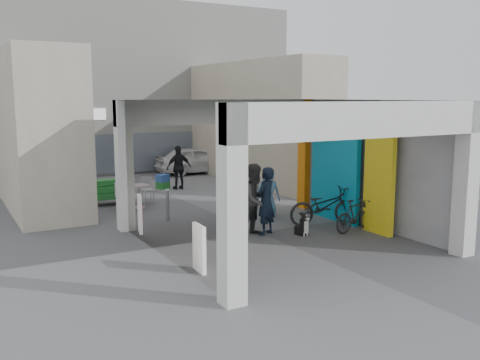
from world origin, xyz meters
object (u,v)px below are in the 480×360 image
border_collie (303,226)px  white_van (196,160)px  man_back_turned (255,200)px  bicycle_front (324,206)px  man_crates (179,168)px  man_elderly (268,192)px  bicycle_rear (356,215)px  cafe_set (133,197)px  man_with_dog (266,201)px  produce_stand (109,195)px

border_collie → white_van: white_van is taller
man_back_turned → bicycle_front: (2.27, 0.02, -0.40)m
man_crates → white_van: man_crates is taller
man_elderly → white_van: 9.45m
man_crates → bicycle_front: size_ratio=0.83×
man_elderly → bicycle_rear: (1.00, -2.80, -0.29)m
cafe_set → man_with_dog: size_ratio=0.84×
bicycle_front → white_van: bearing=7.3°
white_van → man_back_turned: bearing=165.4°
produce_stand → man_crates: bearing=32.9°
man_with_dog → bicycle_rear: man_with_dog is taller
man_back_turned → man_crates: size_ratio=1.11×
man_elderly → man_crates: size_ratio=0.86×
produce_stand → man_crates: (3.23, 1.59, 0.52)m
bicycle_front → man_elderly: bearing=36.2°
man_back_turned → man_crates: man_back_turned is taller
border_collie → man_elderly: bearing=70.6°
white_van → man_with_dog: bearing=166.8°
man_elderly → bicycle_rear: 2.99m
man_elderly → white_van: man_elderly is taller
bicycle_rear → bicycle_front: bearing=7.6°
cafe_set → produce_stand: size_ratio=1.20×
produce_stand → man_elderly: bearing=-40.8°
man_crates → produce_stand: bearing=27.7°
man_elderly → man_crates: (-0.51, 5.66, 0.11)m
cafe_set → white_van: 7.75m
white_van → produce_stand: bearing=135.3°
border_collie → white_van: (2.32, 11.69, 0.39)m
cafe_set → bicycle_rear: cafe_set is taller
cafe_set → produce_stand: cafe_set is taller
bicycle_rear → man_with_dog: bearing=60.7°
white_van → bicycle_front: bearing=176.7°
man_with_dog → white_van: size_ratio=0.48×
cafe_set → bicycle_front: bicycle_front is taller
cafe_set → bicycle_rear: (4.15, -6.17, 0.13)m
border_collie → bicycle_front: 1.41m
man_with_dog → bicycle_front: (1.99, 0.08, -0.35)m
border_collie → man_with_dog: man_with_dog is taller
produce_stand → man_crates: 3.64m
border_collie → bicycle_rear: 1.52m
man_with_dog → man_crates: 7.53m
man_crates → bicycle_front: man_crates is taller
border_collie → produce_stand: bearing=108.0°
bicycle_rear → man_elderly: bearing=13.7°
border_collie → man_elderly: 2.51m
bicycle_rear → cafe_set: bearing=27.9°
produce_stand → man_with_dog: (2.50, -5.90, 0.57)m
produce_stand → man_with_dog: size_ratio=0.70×
man_elderly → bicycle_front: size_ratio=0.72×
produce_stand → man_back_turned: (2.21, -5.84, 0.62)m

